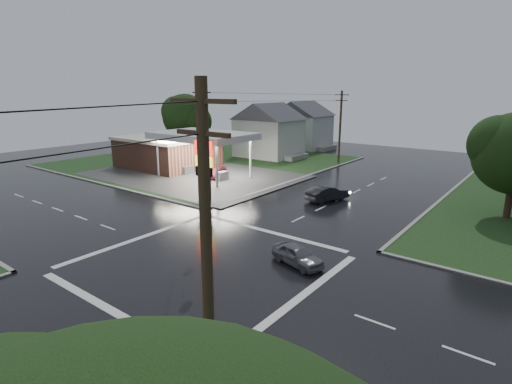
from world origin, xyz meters
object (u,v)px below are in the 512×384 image
Objects in this scene: gas_station at (172,150)px; car_pump at (216,173)px; utility_pole_se at (207,274)px; utility_pole_nw at (203,145)px; house_near at (269,129)px; utility_pole_n at (340,126)px; car_north at (327,193)px; car_crossing at (297,255)px; tree_nw_behind at (186,117)px; pylon_sign at (204,160)px; house_far at (302,124)px.

car_pump is (8.97, -0.99, -1.91)m from gas_station.
gas_station is at bearing 140.30° from utility_pole_se.
car_pump is (-7.20, 9.21, -5.08)m from utility_pole_nw.
utility_pole_nw is at bearing -66.63° from house_near.
utility_pole_n reaches higher than gas_station.
utility_pole_nw is 1.00× the size of house_near.
car_crossing is (5.50, -14.48, -0.12)m from car_north.
car_pump is at bearing 16.56° from car_north.
utility_pole_se is 58.64m from tree_nw_behind.
utility_pole_n is at bearing 50.61° from car_pump.
house_near reaches higher than car_crossing.
house_near is 18.20m from car_pump.
house_near is 41.76m from car_crossing.
tree_nw_behind reaches higher than car_north.
car_crossing is at bearing -23.71° from utility_pole_nw.
house_near is at bearing 112.28° from pylon_sign.
utility_pole_n is (16.18, 18.30, 2.92)m from gas_station.
pylon_sign is at bearing -73.02° from house_far.
utility_pole_se reaches higher than car_pump.
utility_pole_nw is 28.90m from house_near.
house_far is (-11.45, 37.50, 0.39)m from pylon_sign.
car_pump is at bearing -79.84° from house_far.
gas_station is 7.07× the size of car_crossing.
utility_pole_n is at bearing 9.91° from house_near.
tree_nw_behind is at bearing -161.79° from utility_pole_n.
house_near is at bearing 24.98° from tree_nw_behind.
car_north is 1.03× the size of car_pump.
utility_pole_nw is 31.82m from tree_nw_behind.
car_crossing is at bearing -67.76° from utility_pole_n.
house_near is 27.43m from car_north.
house_near is at bearing 84.89° from car_pump.
car_pump is at bearing -6.28° from gas_station.
house_far is at bearing -35.00° from car_north.
gas_station is at bearing 154.80° from car_pump.
tree_nw_behind is at bearing 137.66° from utility_pole_se.
car_north is (8.70, -20.26, -4.72)m from utility_pole_n.
pylon_sign is at bearing 135.00° from utility_pole_se.
utility_pole_nw is 1.00× the size of utility_pole_se.
house_near reaches higher than gas_station.
utility_pole_n is (-19.00, 47.50, -0.25)m from utility_pole_se.
utility_pole_nw is at bearing 63.50° from car_north.
gas_station is at bearing -97.50° from house_far.
house_far is 52.21m from car_crossing.
utility_pole_n is 2.83× the size of car_crossing.
tree_nw_behind is 21.25m from car_pump.
pylon_sign is 0.55× the size of utility_pole_nw.
car_crossing is (25.66, -32.74, -3.77)m from house_near.
utility_pole_se is at bearing -39.70° from gas_station.
pylon_sign is at bearing -71.86° from car_pump.
utility_pole_se reaches higher than house_far.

